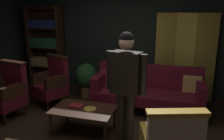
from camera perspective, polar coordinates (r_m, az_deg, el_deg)
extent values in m
cube|color=black|center=(5.53, 4.87, 8.79)|extent=(7.20, 0.10, 2.80)
cube|color=#B29338|center=(5.29, 12.90, 3.26)|extent=(0.43, 0.23, 1.90)
cube|color=#B78E33|center=(5.19, 13.50, 13.25)|extent=(0.43, 0.23, 0.06)
cube|color=#B29338|center=(5.28, 17.34, 2.92)|extent=(0.42, 0.24, 1.90)
cube|color=#B78E33|center=(5.18, 18.15, 12.92)|extent=(0.42, 0.25, 0.06)
cube|color=#B29338|center=(5.28, 21.90, 2.51)|extent=(0.44, 0.18, 1.90)
cube|color=#B78E33|center=(5.17, 22.91, 12.50)|extent=(0.45, 0.19, 0.06)
cube|color=black|center=(6.36, -19.15, 5.42)|extent=(0.06, 0.32, 2.05)
cube|color=black|center=(5.92, -12.47, 5.24)|extent=(0.06, 0.32, 2.05)
cube|color=black|center=(6.26, -15.21, 5.58)|extent=(0.90, 0.02, 2.05)
cube|color=black|center=(6.36, -15.31, -3.26)|extent=(0.86, 0.30, 0.02)
cube|color=black|center=(6.23, -15.62, 0.96)|extent=(0.86, 0.30, 0.02)
cube|color=#9E7A47|center=(6.18, -15.79, 1.96)|extent=(0.78, 0.22, 0.21)
cube|color=black|center=(6.13, -15.93, 5.34)|extent=(0.86, 0.30, 0.02)
cube|color=#1E4C28|center=(6.10, -16.12, 6.49)|extent=(0.78, 0.22, 0.23)
cube|color=black|center=(6.07, -16.26, 9.83)|extent=(0.86, 0.30, 0.02)
cube|color=navy|center=(6.05, -16.43, 10.81)|extent=(0.78, 0.22, 0.19)
cube|color=black|center=(6.06, -16.60, 14.37)|extent=(0.86, 0.30, 0.02)
cylinder|color=black|center=(4.65, -3.91, -8.91)|extent=(0.07, 0.07, 0.22)
cylinder|color=black|center=(4.42, 20.36, -11.19)|extent=(0.07, 0.07, 0.22)
cylinder|color=black|center=(5.17, -1.62, -6.34)|extent=(0.07, 0.07, 0.22)
cylinder|color=black|center=(4.97, 19.94, -8.21)|extent=(0.07, 0.07, 0.22)
cube|color=#4C0F19|center=(4.63, 8.53, -6.35)|extent=(2.10, 0.76, 0.20)
cube|color=#4C0F19|center=(4.82, 9.20, -1.39)|extent=(2.10, 0.18, 0.46)
cube|color=#4C0F19|center=(4.77, -3.11, -2.63)|extent=(0.16, 0.68, 0.26)
cube|color=#4C0F19|center=(4.54, 21.01, -4.56)|extent=(0.16, 0.68, 0.26)
cube|color=maroon|center=(4.90, -0.68, -1.88)|extent=(0.35, 0.17, 0.35)
cube|color=tan|center=(4.71, 19.05, -3.42)|extent=(0.34, 0.13, 0.34)
cylinder|color=black|center=(3.89, -14.82, -12.99)|extent=(0.04, 0.04, 0.39)
cylinder|color=black|center=(3.55, -1.78, -15.36)|extent=(0.04, 0.04, 0.39)
cylinder|color=black|center=(4.31, -11.11, -9.90)|extent=(0.04, 0.04, 0.39)
cylinder|color=black|center=(4.01, 0.66, -11.62)|extent=(0.04, 0.04, 0.39)
cube|color=black|center=(3.82, -7.05, -9.61)|extent=(1.00, 0.64, 0.03)
cube|color=beige|center=(2.48, 15.32, -16.18)|extent=(0.57, 0.29, 0.54)
cube|color=#B78E33|center=(2.35, 15.81, -10.08)|extent=(0.61, 0.31, 0.04)
cylinder|color=black|center=(4.54, -24.82, -11.00)|extent=(0.04, 0.04, 0.22)
cylinder|color=black|center=(5.13, -23.89, -7.90)|extent=(0.04, 0.04, 0.22)
cylinder|color=black|center=(4.79, -20.43, -9.14)|extent=(0.04, 0.04, 0.22)
cube|color=#4C0F19|center=(4.75, -24.62, -6.81)|extent=(0.66, 0.66, 0.24)
cube|color=#4C0F19|center=(4.76, -22.95, -1.61)|extent=(0.57, 0.23, 0.54)
cube|color=black|center=(4.69, -23.31, 1.79)|extent=(0.61, 0.25, 0.04)
cube|color=black|center=(4.49, -23.06, -4.73)|extent=(0.19, 0.51, 0.22)
cylinder|color=black|center=(5.17, -18.41, -7.16)|extent=(0.04, 0.04, 0.22)
cylinder|color=black|center=(4.81, -15.53, -8.64)|extent=(0.04, 0.04, 0.22)
cylinder|color=black|center=(5.40, -14.23, -5.90)|extent=(0.04, 0.04, 0.22)
cylinder|color=black|center=(5.05, -11.18, -7.19)|extent=(0.04, 0.04, 0.22)
cube|color=#4C0F19|center=(5.02, -15.01, -4.76)|extent=(0.74, 0.74, 0.24)
cube|color=#4C0F19|center=(5.03, -13.16, 0.06)|extent=(0.56, 0.34, 0.54)
cube|color=black|center=(4.97, -13.36, 3.30)|extent=(0.60, 0.37, 0.04)
cube|color=black|center=(5.14, -16.70, -1.71)|extent=(0.29, 0.49, 0.22)
cube|color=black|center=(4.76, -13.56, -2.83)|extent=(0.29, 0.49, 0.22)
cylinder|color=black|center=(3.35, 4.36, -12.87)|extent=(0.12, 0.12, 0.86)
cylinder|color=black|center=(3.40, 2.18, -12.35)|extent=(0.12, 0.12, 0.86)
cube|color=maroon|center=(3.18, 3.39, -5.09)|extent=(0.35, 0.23, 0.09)
cube|color=black|center=(3.11, 3.46, -0.75)|extent=(0.44, 0.30, 0.58)
cube|color=white|center=(3.19, 4.34, 0.21)|extent=(0.14, 0.04, 0.41)
cube|color=maroon|center=(3.15, 4.46, 4.30)|extent=(0.09, 0.04, 0.04)
cylinder|color=black|center=(3.01, 7.73, -1.21)|extent=(0.09, 0.09, 0.54)
cylinder|color=black|center=(3.22, -0.53, 0.02)|extent=(0.09, 0.09, 0.54)
sphere|color=tan|center=(3.02, 3.58, 6.75)|extent=(0.20, 0.20, 0.20)
sphere|color=black|center=(3.01, 3.59, 7.69)|extent=(0.18, 0.18, 0.18)
cylinder|color=brown|center=(5.40, -6.22, -5.15)|extent=(0.28, 0.28, 0.28)
ellipsoid|color=#193D19|center=(5.29, -6.33, -1.44)|extent=(0.50, 0.50, 0.57)
cube|color=maroon|center=(3.91, -8.72, -8.67)|extent=(0.24, 0.19, 0.03)
cylinder|color=gold|center=(3.78, -5.45, -9.51)|extent=(0.20, 0.20, 0.02)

